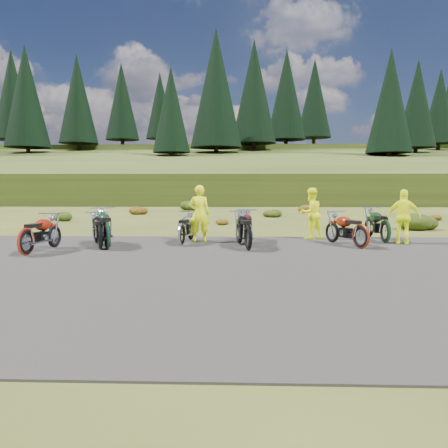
{
  "coord_description": "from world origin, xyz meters",
  "views": [
    {
      "loc": [
        0.48,
        -12.0,
        1.89
      ],
      "look_at": [
        0.07,
        0.43,
        0.81
      ],
      "focal_mm": 35.0,
      "sensor_mm": 36.0,
      "label": 1
    }
  ],
  "objects_px": {
    "motorcycle_0": "(100,250)",
    "motorcycle_7": "(385,244)",
    "motorcycle_3": "(182,247)",
    "person_middle": "(199,215)"
  },
  "relations": [
    {
      "from": "motorcycle_7",
      "to": "motorcycle_3",
      "type": "bearing_deg",
      "value": 92.83
    },
    {
      "from": "person_middle",
      "to": "motorcycle_0",
      "type": "bearing_deg",
      "value": 32.27
    },
    {
      "from": "motorcycle_7",
      "to": "motorcycle_0",
      "type": "bearing_deg",
      "value": 96.79
    },
    {
      "from": "motorcycle_7",
      "to": "person_middle",
      "type": "xyz_separation_m",
      "value": [
        -6.07,
        0.15,
        0.95
      ]
    },
    {
      "from": "person_middle",
      "to": "motorcycle_7",
      "type": "bearing_deg",
      "value": 178.09
    },
    {
      "from": "motorcycle_7",
      "to": "person_middle",
      "type": "relative_size",
      "value": 1.16
    },
    {
      "from": "motorcycle_7",
      "to": "person_middle",
      "type": "distance_m",
      "value": 6.15
    },
    {
      "from": "motorcycle_0",
      "to": "motorcycle_3",
      "type": "bearing_deg",
      "value": -91.66
    },
    {
      "from": "motorcycle_3",
      "to": "person_middle",
      "type": "relative_size",
      "value": 1.05
    },
    {
      "from": "motorcycle_0",
      "to": "motorcycle_7",
      "type": "xyz_separation_m",
      "value": [
        8.85,
        1.64,
        0.0
      ]
    }
  ]
}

